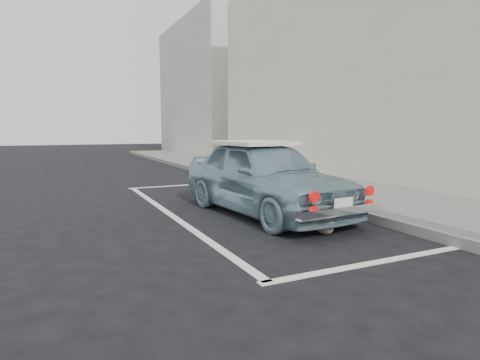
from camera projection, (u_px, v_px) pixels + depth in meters
name	position (u px, v px, depth m)	size (l,w,h in m)	color
ground	(314.00, 256.00, 4.72)	(80.00, 80.00, 0.00)	black
sidewalk	(388.00, 202.00, 7.87)	(2.80, 40.00, 0.15)	slate
shop_building	(425.00, 53.00, 10.57)	(3.50, 18.00, 7.00)	beige
building_far	(208.00, 89.00, 24.86)	(3.50, 10.00, 8.00)	#BAB3A9
pline_rear	(377.00, 262.00, 4.49)	(3.00, 0.12, 0.01)	silver
pline_front	(186.00, 185.00, 10.76)	(3.00, 0.12, 0.01)	silver
pline_side	(170.00, 214.00, 7.03)	(0.12, 7.00, 0.01)	silver
retro_coupe	(264.00, 176.00, 7.04)	(1.89, 3.99, 1.32)	#7697A4
cat	(325.00, 226.00, 5.68)	(0.25, 0.49, 0.26)	brown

